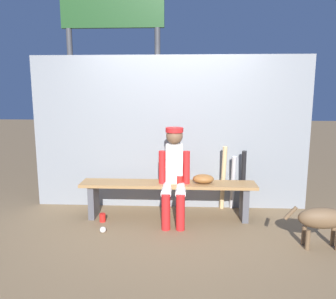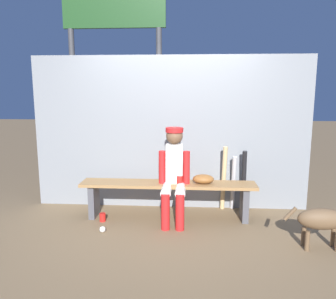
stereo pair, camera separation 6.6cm
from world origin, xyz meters
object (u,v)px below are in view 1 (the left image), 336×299
at_px(bat_aluminum_black, 243,181).
at_px(cup_on_bench, 180,180).
at_px(cup_on_ground, 103,218).
at_px(bat_aluminum_silver, 233,183).
at_px(bat_wood_natural, 223,178).
at_px(baseball, 103,230).
at_px(scoreboard, 117,38).
at_px(player_seated, 174,171).
at_px(dugout_bench, 168,191).
at_px(dog, 327,218).
at_px(baseball_glove, 203,179).

distance_m(bat_aluminum_black, cup_on_bench, 0.98).
relative_size(cup_on_ground, cup_on_bench, 1.00).
bearing_deg(bat_aluminum_silver, bat_wood_natural, -169.55).
distance_m(bat_aluminum_silver, baseball, 1.94).
bearing_deg(scoreboard, player_seated, -59.00).
height_order(bat_aluminum_black, cup_on_bench, bat_aluminum_black).
relative_size(dugout_bench, bat_aluminum_silver, 2.88).
xyz_separation_m(bat_aluminum_silver, dog, (0.87, -1.15, -0.07)).
bearing_deg(bat_wood_natural, player_seated, -146.14).
distance_m(scoreboard, dog, 4.30).
height_order(dugout_bench, baseball, dugout_bench).
relative_size(dugout_bench, baseball, 31.51).
distance_m(dugout_bench, scoreboard, 2.93).
distance_m(baseball_glove, cup_on_bench, 0.32).
bearing_deg(bat_aluminum_silver, cup_on_bench, -150.21).
bearing_deg(dugout_bench, bat_aluminum_silver, 22.29).
height_order(cup_on_ground, scoreboard, scoreboard).
bearing_deg(baseball, cup_on_bench, 26.53).
xyz_separation_m(bat_aluminum_black, cup_on_ground, (-1.91, -0.51, -0.39)).
distance_m(bat_wood_natural, cup_on_bench, 0.74).
bearing_deg(baseball_glove, cup_on_bench, -169.42).
bearing_deg(baseball_glove, bat_aluminum_silver, 40.08).
bearing_deg(player_seated, bat_aluminum_black, 24.81).
bearing_deg(baseball, bat_wood_natural, 29.43).
height_order(dugout_bench, bat_aluminum_black, bat_aluminum_black).
bearing_deg(bat_aluminum_black, scoreboard, 147.05).
relative_size(dugout_bench, bat_wood_natural, 2.45).
bearing_deg(player_seated, cup_on_ground, -176.33).
bearing_deg(dugout_bench, dog, -23.47).
bearing_deg(dog, bat_aluminum_silver, 127.10).
distance_m(baseball, scoreboard, 3.36).
height_order(baseball, cup_on_bench, cup_on_bench).
bearing_deg(scoreboard, baseball, -84.51).
bearing_deg(bat_aluminum_silver, bat_aluminum_black, -15.80).
xyz_separation_m(player_seated, cup_on_ground, (-0.94, -0.06, -0.62)).
distance_m(dugout_bench, baseball, 0.99).
height_order(bat_aluminum_black, dog, bat_aluminum_black).
height_order(player_seated, cup_on_ground, player_seated).
xyz_separation_m(cup_on_ground, cup_on_bench, (1.01, 0.12, 0.49)).
relative_size(cup_on_bench, scoreboard, 0.03).
xyz_separation_m(player_seated, dog, (1.70, -0.66, -0.34)).
bearing_deg(baseball, baseball_glove, 22.82).
height_order(baseball, scoreboard, scoreboard).
distance_m(baseball_glove, bat_aluminum_black, 0.68).
relative_size(dugout_bench, dog, 2.77).
relative_size(cup_on_ground, dog, 0.13).
height_order(baseball_glove, bat_aluminum_black, bat_aluminum_black).
xyz_separation_m(bat_aluminum_silver, scoreboard, (-1.89, 1.27, 2.19)).
xyz_separation_m(dugout_bench, bat_wood_natural, (0.77, 0.35, 0.09)).
height_order(dugout_bench, player_seated, player_seated).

